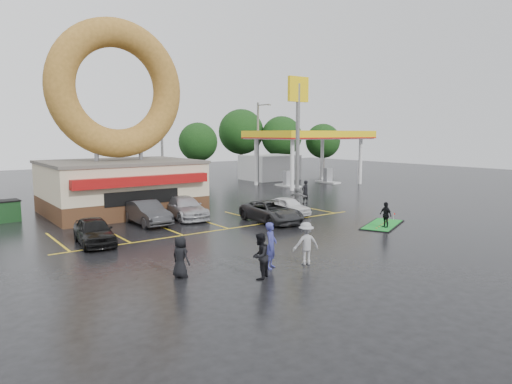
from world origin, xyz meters
TOP-DOWN VIEW (x-y plane):
  - ground at (0.00, 0.00)m, footprint 120.00×120.00m
  - donut_shop at (-3.00, 12.97)m, footprint 10.20×8.70m
  - gas_station at (20.00, 20.94)m, footprint 12.30×13.65m
  - shell_sign at (13.00, 12.00)m, footprint 2.20×0.36m
  - streetlight_mid at (4.00, 20.92)m, footprint 0.40×2.21m
  - streetlight_right at (16.00, 21.92)m, footprint 0.40×2.21m
  - tree_far_a at (26.00, 30.00)m, footprint 5.60×5.60m
  - tree_far_b at (32.00, 28.00)m, footprint 4.90×4.90m
  - tree_far_c at (22.00, 34.00)m, footprint 6.30×6.30m
  - tree_far_d at (14.00, 32.00)m, footprint 4.90×4.90m
  - car_black at (-7.59, 4.24)m, footprint 2.02×4.17m
  - car_dgrey at (-3.37, 7.56)m, footprint 1.67×4.51m
  - car_silver at (-0.49, 8.00)m, footprint 2.55×5.09m
  - car_grey at (3.31, 3.50)m, footprint 2.49×4.97m
  - car_white at (5.90, 4.91)m, footprint 1.55×3.65m
  - person_blue at (-2.92, -4.35)m, footprint 0.85×0.79m
  - person_blackjkt at (-4.14, -5.20)m, footprint 1.11×1.04m
  - person_hoodie at (-1.35, -4.79)m, footprint 1.34×1.02m
  - person_bystander at (-6.53, -3.22)m, footprint 0.75×0.93m
  - person_cameraman at (7.62, -1.99)m, footprint 0.53×0.97m
  - person_walker_near at (8.53, 6.88)m, footprint 0.97×1.56m
  - person_walker_far at (10.29, 7.97)m, footprint 0.71×0.48m
  - dumpster at (-10.41, 13.72)m, footprint 1.89×1.35m
  - putting_green at (8.18, -1.37)m, footprint 4.50×3.32m

SIDE VIEW (x-z plane):
  - ground at x=0.00m, z-range 0.00..0.00m
  - putting_green at x=8.18m, z-range -0.23..0.29m
  - car_white at x=5.90m, z-range 0.00..1.23m
  - dumpster at x=-10.41m, z-range 0.00..1.30m
  - car_grey at x=3.31m, z-range 0.00..1.35m
  - car_black at x=-7.59m, z-range 0.00..1.37m
  - car_silver at x=-0.49m, z-range 0.00..1.42m
  - car_dgrey at x=-3.37m, z-range 0.00..1.48m
  - person_cameraman at x=7.62m, z-range 0.00..1.58m
  - person_walker_near at x=8.53m, z-range 0.00..1.60m
  - person_bystander at x=-6.53m, z-range 0.00..1.65m
  - person_blackjkt at x=-4.14m, z-range 0.00..1.81m
  - person_hoodie at x=-1.35m, z-range 0.00..1.84m
  - person_walker_far at x=10.29m, z-range 0.00..1.88m
  - person_blue at x=-2.92m, z-range 0.00..1.95m
  - gas_station at x=20.00m, z-range 0.75..6.65m
  - donut_shop at x=-3.00m, z-range -2.29..11.21m
  - tree_far_b at x=32.00m, z-range 1.03..8.03m
  - tree_far_d at x=14.00m, z-range 1.03..8.03m
  - streetlight_mid at x=4.00m, z-range 0.28..9.28m
  - streetlight_right at x=16.00m, z-range 0.28..9.28m
  - tree_far_a at x=26.00m, z-range 1.18..9.18m
  - tree_far_c at x=22.00m, z-range 1.34..10.34m
  - shell_sign at x=13.00m, z-range 2.08..12.68m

